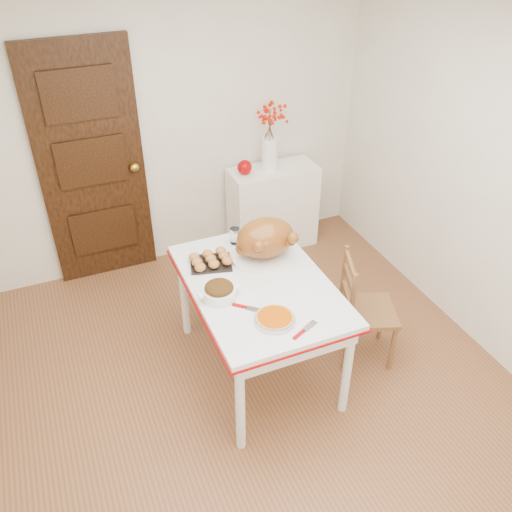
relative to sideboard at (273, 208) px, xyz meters
name	(u,v)px	position (x,y,z in m)	size (l,w,h in m)	color
floor	(266,398)	(-0.86, -1.78, -0.41)	(3.50, 4.00, 0.00)	brown
ceiling	(271,13)	(-0.86, -1.78, 2.09)	(3.50, 4.00, 0.00)	white
wall_back	(171,128)	(-0.86, 0.22, 0.84)	(3.50, 0.00, 2.50)	silver
wall_right	(506,193)	(0.89, -1.78, 0.84)	(0.00, 4.00, 2.50)	silver
door_back	(92,168)	(-1.56, 0.19, 0.62)	(0.85, 0.06, 2.06)	black
sideboard	(273,208)	(0.00, 0.00, 0.00)	(0.81, 0.36, 0.81)	white
kitchen_table	(259,327)	(-0.78, -1.48, -0.01)	(0.90, 1.32, 0.79)	silver
chair_oak	(368,309)	(0.00, -1.66, 0.03)	(0.39, 0.39, 0.88)	brown
berry_vase	(270,137)	(-0.04, 0.00, 0.72)	(0.32, 0.32, 0.63)	white
apple	(245,167)	(-0.28, 0.00, 0.47)	(0.13, 0.13, 0.13)	#9A0103
turkey_platter	(265,240)	(-0.63, -1.24, 0.53)	(0.48, 0.38, 0.30)	brown
pumpkin_pie	(275,318)	(-0.85, -1.88, 0.41)	(0.25, 0.25, 0.05)	#B14400
stuffing_dish	(219,291)	(-1.08, -1.53, 0.44)	(0.27, 0.22, 0.11)	#43270B
rolls_tray	(211,260)	(-1.01, -1.17, 0.42)	(0.28, 0.22, 0.07)	#A96D34
pie_server	(305,330)	(-0.72, -2.02, 0.39)	(0.21, 0.06, 0.01)	silver
carving_knife	(252,309)	(-0.93, -1.72, 0.39)	(0.26, 0.06, 0.01)	silver
drinking_glass	(235,236)	(-0.76, -0.98, 0.44)	(0.07, 0.07, 0.12)	white
shaker_pair	(270,231)	(-0.49, -1.00, 0.43)	(0.10, 0.04, 0.10)	white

